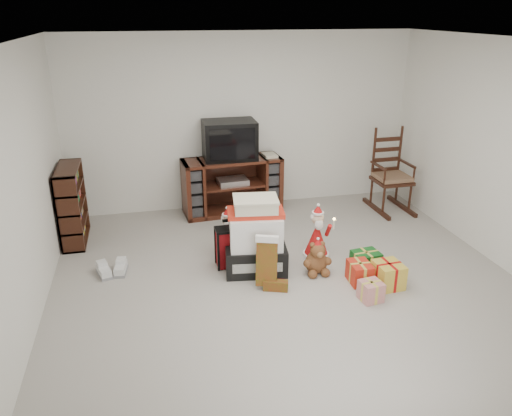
{
  "coord_description": "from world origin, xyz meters",
  "views": [
    {
      "loc": [
        -1.38,
        -4.47,
        2.77
      ],
      "look_at": [
        -0.23,
        0.6,
        0.69
      ],
      "focal_mm": 35.0,
      "sensor_mm": 36.0,
      "label": 1
    }
  ],
  "objects_px": {
    "sneaker_pair": "(112,270)",
    "gift_cluster": "(370,273)",
    "bookshelf": "(72,206)",
    "teddy_bear": "(317,259)",
    "red_suitcase": "(233,247)",
    "tv_stand": "(232,186)",
    "rocking_chair": "(390,181)",
    "santa_figurine": "(317,237)",
    "mrs_claus_figurine": "(228,235)",
    "crt_television": "(229,140)",
    "gift_pile": "(256,240)"
  },
  "relations": [
    {
      "from": "sneaker_pair",
      "to": "gift_cluster",
      "type": "bearing_deg",
      "value": -24.65
    },
    {
      "from": "bookshelf",
      "to": "teddy_bear",
      "type": "distance_m",
      "value": 3.12
    },
    {
      "from": "red_suitcase",
      "to": "tv_stand",
      "type": "bearing_deg",
      "value": 78.5
    },
    {
      "from": "bookshelf",
      "to": "rocking_chair",
      "type": "distance_m",
      "value": 4.41
    },
    {
      "from": "teddy_bear",
      "to": "santa_figurine",
      "type": "xyz_separation_m",
      "value": [
        0.14,
        0.4,
        0.09
      ]
    },
    {
      "from": "bookshelf",
      "to": "gift_cluster",
      "type": "relative_size",
      "value": 1.11
    },
    {
      "from": "mrs_claus_figurine",
      "to": "gift_cluster",
      "type": "bearing_deg",
      "value": -38.3
    },
    {
      "from": "tv_stand",
      "to": "crt_television",
      "type": "relative_size",
      "value": 1.95
    },
    {
      "from": "gift_pile",
      "to": "teddy_bear",
      "type": "distance_m",
      "value": 0.72
    },
    {
      "from": "tv_stand",
      "to": "santa_figurine",
      "type": "relative_size",
      "value": 2.18
    },
    {
      "from": "gift_pile",
      "to": "santa_figurine",
      "type": "height_order",
      "value": "gift_pile"
    },
    {
      "from": "rocking_chair",
      "to": "gift_cluster",
      "type": "bearing_deg",
      "value": -122.61
    },
    {
      "from": "tv_stand",
      "to": "teddy_bear",
      "type": "xyz_separation_m",
      "value": [
        0.59,
        -2.01,
        -0.23
      ]
    },
    {
      "from": "bookshelf",
      "to": "red_suitcase",
      "type": "xyz_separation_m",
      "value": [
        1.83,
        -1.12,
        -0.23
      ]
    },
    {
      "from": "crt_television",
      "to": "teddy_bear",
      "type": "bearing_deg",
      "value": -72.63
    },
    {
      "from": "tv_stand",
      "to": "gift_pile",
      "type": "bearing_deg",
      "value": -96.56
    },
    {
      "from": "tv_stand",
      "to": "mrs_claus_figurine",
      "type": "bearing_deg",
      "value": -107.43
    },
    {
      "from": "tv_stand",
      "to": "bookshelf",
      "type": "distance_m",
      "value": 2.19
    },
    {
      "from": "tv_stand",
      "to": "gift_pile",
      "type": "distance_m",
      "value": 1.79
    },
    {
      "from": "gift_pile",
      "to": "gift_cluster",
      "type": "relative_size",
      "value": 0.97
    },
    {
      "from": "gift_pile",
      "to": "mrs_claus_figurine",
      "type": "xyz_separation_m",
      "value": [
        -0.23,
        0.51,
        -0.15
      ]
    },
    {
      "from": "bookshelf",
      "to": "crt_television",
      "type": "height_order",
      "value": "crt_television"
    },
    {
      "from": "mrs_claus_figurine",
      "to": "teddy_bear",
      "type": "bearing_deg",
      "value": -39.54
    },
    {
      "from": "santa_figurine",
      "to": "gift_cluster",
      "type": "height_order",
      "value": "santa_figurine"
    },
    {
      "from": "gift_pile",
      "to": "teddy_bear",
      "type": "height_order",
      "value": "gift_pile"
    },
    {
      "from": "bookshelf",
      "to": "sneaker_pair",
      "type": "distance_m",
      "value": 1.2
    },
    {
      "from": "bookshelf",
      "to": "gift_cluster",
      "type": "height_order",
      "value": "bookshelf"
    },
    {
      "from": "red_suitcase",
      "to": "gift_cluster",
      "type": "height_order",
      "value": "red_suitcase"
    },
    {
      "from": "gift_pile",
      "to": "crt_television",
      "type": "xyz_separation_m",
      "value": [
        0.04,
        1.82,
        0.69
      ]
    },
    {
      "from": "tv_stand",
      "to": "teddy_bear",
      "type": "distance_m",
      "value": 2.11
    },
    {
      "from": "sneaker_pair",
      "to": "santa_figurine",
      "type": "bearing_deg",
      "value": -9.68
    },
    {
      "from": "mrs_claus_figurine",
      "to": "gift_pile",
      "type": "bearing_deg",
      "value": -65.37
    },
    {
      "from": "gift_pile",
      "to": "sneaker_pair",
      "type": "relative_size",
      "value": 2.35
    },
    {
      "from": "red_suitcase",
      "to": "mrs_claus_figurine",
      "type": "relative_size",
      "value": 0.95
    },
    {
      "from": "santa_figurine",
      "to": "red_suitcase",
      "type": "bearing_deg",
      "value": -179.03
    },
    {
      "from": "red_suitcase",
      "to": "teddy_bear",
      "type": "relative_size",
      "value": 1.47
    },
    {
      "from": "bookshelf",
      "to": "gift_pile",
      "type": "distance_m",
      "value": 2.43
    },
    {
      "from": "mrs_claus_figurine",
      "to": "sneaker_pair",
      "type": "bearing_deg",
      "value": -169.84
    },
    {
      "from": "bookshelf",
      "to": "rocking_chair",
      "type": "bearing_deg",
      "value": 1.85
    },
    {
      "from": "gift_pile",
      "to": "gift_cluster",
      "type": "xyz_separation_m",
      "value": [
        1.14,
        -0.58,
        -0.24
      ]
    },
    {
      "from": "sneaker_pair",
      "to": "gift_cluster",
      "type": "relative_size",
      "value": 0.41
    },
    {
      "from": "gift_pile",
      "to": "rocking_chair",
      "type": "bearing_deg",
      "value": 38.87
    },
    {
      "from": "teddy_bear",
      "to": "rocking_chair",
      "type": "bearing_deg",
      "value": 44.14
    },
    {
      "from": "rocking_chair",
      "to": "santa_figurine",
      "type": "height_order",
      "value": "rocking_chair"
    },
    {
      "from": "tv_stand",
      "to": "gift_cluster",
      "type": "height_order",
      "value": "tv_stand"
    },
    {
      "from": "gift_pile",
      "to": "gift_cluster",
      "type": "bearing_deg",
      "value": -19.24
    },
    {
      "from": "santa_figurine",
      "to": "gift_cluster",
      "type": "bearing_deg",
      "value": -64.88
    },
    {
      "from": "gift_pile",
      "to": "crt_television",
      "type": "bearing_deg",
      "value": 96.33
    },
    {
      "from": "crt_television",
      "to": "santa_figurine",
      "type": "bearing_deg",
      "value": -64.88
    },
    {
      "from": "rocking_chair",
      "to": "red_suitcase",
      "type": "relative_size",
      "value": 2.23
    }
  ]
}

